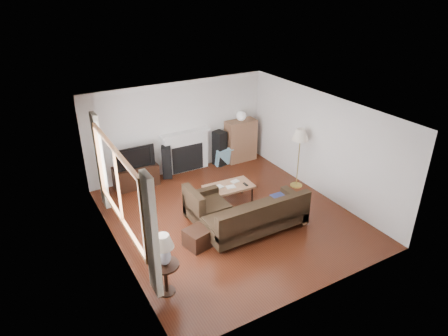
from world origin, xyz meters
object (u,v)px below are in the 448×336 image
tv_stand (136,176)px  sectional_sofa (256,215)px  floor_lamp (299,158)px  bookshelf (241,141)px  side_table (166,278)px  coffee_table (229,194)px

tv_stand → sectional_sofa: 3.54m
tv_stand → floor_lamp: size_ratio=0.71×
bookshelf → side_table: 5.64m
sectional_sofa → coffee_table: 1.31m
coffee_table → side_table: 3.20m
floor_lamp → side_table: size_ratio=2.60×
floor_lamp → sectional_sofa: bearing=-150.8°
coffee_table → side_table: size_ratio=1.90×
tv_stand → side_table: size_ratio=1.84×
coffee_table → bookshelf: bearing=54.4°
sectional_sofa → coffee_table: (0.11, 1.29, -0.17)m
bookshelf → side_table: bookshelf is taller
tv_stand → coffee_table: (1.65, -1.89, -0.05)m
tv_stand → side_table: bearing=-101.4°
side_table → tv_stand: bearing=78.6°
sectional_sofa → side_table: (-2.34, -0.77, -0.09)m
tv_stand → bookshelf: size_ratio=0.92×
bookshelf → coffee_table: 2.49m
coffee_table → floor_lamp: size_ratio=0.73×
sectional_sofa → coffee_table: size_ratio=2.11×
sectional_sofa → side_table: 2.46m
tv_stand → coffee_table: tv_stand is taller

